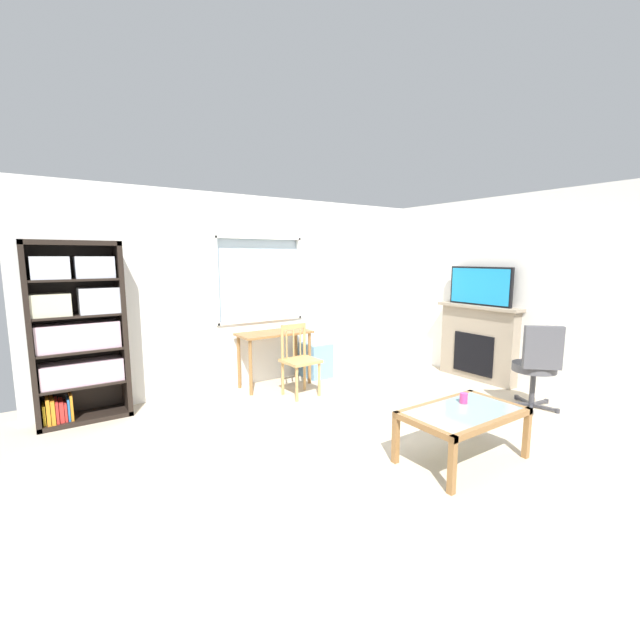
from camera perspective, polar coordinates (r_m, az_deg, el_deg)
The scene contains 12 objects.
ground at distance 4.23m, azimuth 6.11°, elevation -16.02°, with size 6.51×5.75×0.02m, color beige.
wall_back_with_window at distance 5.87m, azimuth -9.03°, elevation 3.72°, with size 5.51×0.15×2.55m.
wall_right at distance 6.10m, azimuth 26.87°, elevation 3.21°, with size 0.12×4.95×2.55m, color white.
bookshelf at distance 5.11m, azimuth -30.02°, elevation -1.07°, with size 0.90×0.38×1.91m.
desk_under_window at distance 5.71m, azimuth -6.18°, elevation -2.84°, with size 0.99×0.46×0.75m.
wooden_chair at distance 5.35m, azimuth -2.85°, elevation -5.34°, with size 0.44×0.42×0.90m.
plastic_drawer_unit at distance 6.19m, azimuth -0.54°, elevation -5.42°, with size 0.35×0.40×0.50m, color #72ADDB.
fireplace at distance 6.41m, azimuth 20.60°, elevation -2.85°, with size 0.26×1.25×1.07m.
tv at distance 6.29m, azimuth 20.89°, elevation 4.32°, with size 0.06×0.96×0.54m.
office_chair at distance 5.40m, azimuth 27.37°, elevation -5.18°, with size 0.63×0.61×1.00m.
coffee_table at distance 3.89m, azimuth 18.83°, elevation -12.35°, with size 1.06×0.63×0.45m.
sippy_cup at distance 4.03m, azimuth 18.90°, elevation -9.96°, with size 0.07×0.07×0.09m, color #DB3D84.
Camera 1 is at (-2.53, -2.91, 1.75)m, focal length 23.60 mm.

